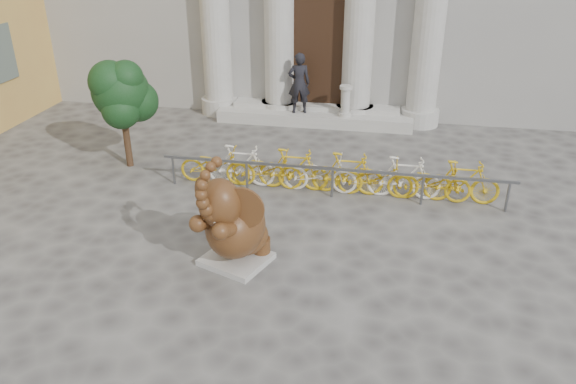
% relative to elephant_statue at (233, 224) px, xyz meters
% --- Properties ---
extents(ground, '(80.00, 80.00, 0.00)m').
position_rel_elephant_statue_xyz_m(ground, '(0.31, -1.25, -0.82)').
color(ground, '#474442').
rests_on(ground, ground).
extents(entrance_steps, '(6.00, 1.20, 0.36)m').
position_rel_elephant_statue_xyz_m(entrance_steps, '(0.31, 8.15, -0.64)').
color(entrance_steps, '#A8A59E').
rests_on(entrance_steps, ground).
extents(elephant_statue, '(1.51, 1.78, 2.24)m').
position_rel_elephant_statue_xyz_m(elephant_statue, '(0.00, 0.00, 0.00)').
color(elephant_statue, '#A8A59E').
rests_on(elephant_statue, ground).
extents(bike_rack, '(8.00, 0.53, 1.00)m').
position_rel_elephant_statue_xyz_m(bike_rack, '(1.43, 3.30, -0.32)').
color(bike_rack, slate).
rests_on(bike_rack, ground).
extents(tree, '(1.59, 1.45, 2.76)m').
position_rel_elephant_statue_xyz_m(tree, '(-3.86, 3.88, 1.11)').
color(tree, '#332114').
rests_on(tree, ground).
extents(pedestrian, '(0.76, 0.60, 1.83)m').
position_rel_elephant_statue_xyz_m(pedestrian, '(-0.16, 7.95, 0.46)').
color(pedestrian, black).
rests_on(pedestrian, entrance_steps).
extents(balustrade_post, '(0.38, 0.38, 0.94)m').
position_rel_elephant_statue_xyz_m(balustrade_post, '(1.27, 7.85, -0.02)').
color(balustrade_post, '#A8A59E').
rests_on(balustrade_post, entrance_steps).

